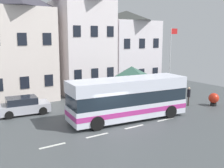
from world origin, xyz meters
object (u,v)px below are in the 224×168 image
at_px(transit_bus, 128,99).
at_px(parked_car_00, 24,106).
at_px(townhouse_03, 83,42).
at_px(pedestrian_03, 157,97).
at_px(pedestrian_00, 189,95).
at_px(harbour_buoy, 214,99).
at_px(townhouse_02, 15,45).
at_px(parked_car_01, 168,85).
at_px(townhouse_04, 126,49).
at_px(pedestrian_01, 177,94).
at_px(flagpole, 171,57).
at_px(bus_shelter, 132,73).
at_px(pedestrian_02, 149,98).
at_px(public_bench, 112,97).

height_order(transit_bus, parked_car_00, transit_bus).
height_order(townhouse_03, pedestrian_03, townhouse_03).
bearing_deg(pedestrian_00, harbour_buoy, -36.44).
bearing_deg(townhouse_03, transit_bus, -99.59).
xyz_separation_m(townhouse_02, parked_car_01, (15.90, -4.64, -4.79)).
xyz_separation_m(transit_bus, parked_car_01, (10.50, 6.38, -0.94)).
relative_size(townhouse_04, pedestrian_03, 6.26).
height_order(pedestrian_01, pedestrian_03, pedestrian_03).
bearing_deg(parked_car_00, townhouse_02, 86.43).
bearing_deg(townhouse_03, flagpole, -46.22).
relative_size(bus_shelter, parked_car_01, 0.82).
xyz_separation_m(bus_shelter, parked_car_01, (7.46, 2.80, -2.29)).
distance_m(townhouse_04, parked_car_01, 6.86).
bearing_deg(transit_bus, pedestrian_02, 32.30).
height_order(bus_shelter, parked_car_00, bus_shelter).
bearing_deg(parked_car_01, pedestrian_01, -132.37).
relative_size(townhouse_02, townhouse_04, 1.17).
relative_size(townhouse_02, parked_car_01, 2.47).
distance_m(transit_bus, bus_shelter, 4.89).
relative_size(townhouse_02, harbour_buoy, 9.25).
distance_m(transit_bus, pedestrian_01, 7.63).
bearing_deg(bus_shelter, parked_car_01, 20.55).
xyz_separation_m(townhouse_04, parked_car_00, (-14.45, -5.69, -3.96)).
bearing_deg(pedestrian_01, pedestrian_03, -176.32).
xyz_separation_m(transit_bus, bus_shelter, (3.04, 3.59, 1.35)).
xyz_separation_m(townhouse_03, parked_car_00, (-8.15, -5.24, -4.91)).
bearing_deg(pedestrian_01, harbour_buoy, -62.07).
xyz_separation_m(townhouse_02, bus_shelter, (8.44, -7.43, -2.49)).
xyz_separation_m(townhouse_02, pedestrian_00, (12.50, -10.74, -4.47)).
height_order(transit_bus, pedestrian_01, transit_bus).
bearing_deg(harbour_buoy, townhouse_03, 120.35).
bearing_deg(pedestrian_00, pedestrian_03, 149.79).
relative_size(townhouse_02, public_bench, 6.64).
xyz_separation_m(townhouse_03, bus_shelter, (1.18, -7.40, -2.65)).
xyz_separation_m(pedestrian_01, pedestrian_03, (-2.73, -0.18, 0.06)).
height_order(transit_bus, public_bench, transit_bus).
bearing_deg(public_bench, townhouse_04, 45.12).
distance_m(parked_car_01, pedestrian_01, 5.48).
xyz_separation_m(townhouse_03, public_bench, (0.09, -5.78, -5.13)).
bearing_deg(parked_car_00, bus_shelter, -7.07).
bearing_deg(townhouse_04, townhouse_02, -178.19).
height_order(townhouse_04, transit_bus, townhouse_04).
bearing_deg(townhouse_04, harbour_buoy, -86.53).
xyz_separation_m(townhouse_02, townhouse_04, (13.56, 0.43, -0.79)).
height_order(parked_car_00, pedestrian_01, pedestrian_01).
relative_size(parked_car_01, pedestrian_03, 2.96).
relative_size(parked_car_00, pedestrian_00, 2.40).
distance_m(transit_bus, public_bench, 5.67).
relative_size(pedestrian_02, harbour_buoy, 1.26).
bearing_deg(pedestrian_03, harbour_buoy, -32.95).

